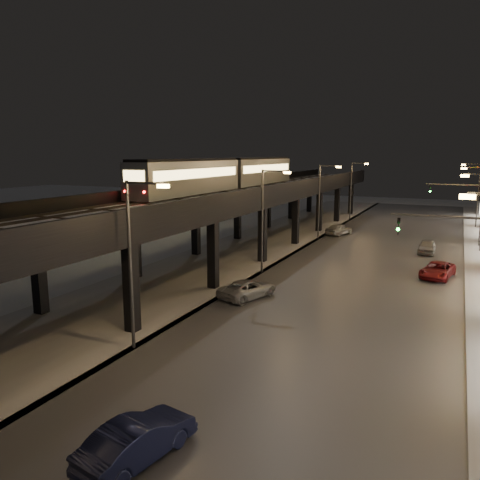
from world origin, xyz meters
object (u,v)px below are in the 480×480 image
at_px(car_onc_dark, 437,271).
at_px(car_onc_red, 427,247).
at_px(car_mid_silver, 248,289).
at_px(car_far_white, 339,230).
at_px(car_near_white, 138,441).
at_px(subway_train, 228,173).

height_order(car_onc_dark, car_onc_red, car_onc_red).
relative_size(car_mid_silver, car_far_white, 1.09).
relative_size(car_near_white, car_mid_silver, 0.94).
height_order(car_near_white, car_far_white, car_far_white).
bearing_deg(car_near_white, car_onc_dark, -95.07).
distance_m(car_near_white, car_onc_red, 40.73).
relative_size(subway_train, car_near_white, 7.39).
bearing_deg(car_mid_silver, car_onc_red, -97.61).
bearing_deg(car_far_white, car_mid_silver, 109.33).
bearing_deg(subway_train, car_near_white, -68.28).
bearing_deg(car_far_white, subway_train, 72.38).
relative_size(car_near_white, car_onc_red, 1.10).
height_order(car_mid_silver, car_onc_dark, car_mid_silver).
distance_m(car_mid_silver, car_far_white, 29.20).
bearing_deg(car_onc_red, subway_train, -164.89).
bearing_deg(car_near_white, subway_train, -58.28).
height_order(car_near_white, car_mid_silver, car_near_white).
xyz_separation_m(car_near_white, car_far_white, (-4.37, 47.43, 0.01)).
relative_size(car_mid_silver, car_onc_red, 1.17).
bearing_deg(car_near_white, car_mid_silver, -67.35).
bearing_deg(car_mid_silver, car_onc_dark, -117.52).
xyz_separation_m(subway_train, car_onc_red, (20.41, 5.54, -7.55)).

